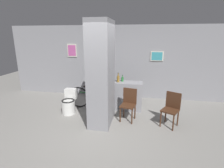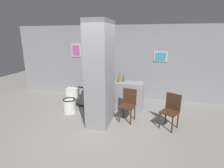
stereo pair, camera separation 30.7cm
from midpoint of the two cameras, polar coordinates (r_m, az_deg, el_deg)
The scene contains 10 objects.
ground_plane at distance 4.43m, azimuth -7.10°, elevation -14.94°, with size 14.00×14.00×0.00m, color gray.
wall_back at distance 6.44m, azimuth -0.60°, elevation 7.18°, with size 8.00×0.09×2.60m.
pillar_center at distance 4.38m, azimuth -5.52°, elevation 3.15°, with size 0.56×0.98×2.60m.
counter_shelf at distance 5.42m, azimuth 2.30°, elevation -3.84°, with size 1.10×0.44×0.88m.
toilet at distance 5.40m, azimuth -15.44°, elevation -6.14°, with size 0.39×0.55×0.69m.
chair_near_pillar at distance 4.74m, azimuth 3.62°, elevation -6.24°, with size 0.44×0.44×0.87m.
chair_by_doorway at distance 4.63m, azimuth 16.98°, elevation -7.49°, with size 0.51×0.51×0.87m.
bicycle at distance 5.53m, azimuth -7.33°, elevation -4.50°, with size 1.70×0.42×0.73m.
bottle_tall at distance 5.26m, azimuth 0.37°, elevation 1.76°, with size 0.08×0.08×0.30m.
bottle_short at distance 5.35m, azimuth 1.78°, elevation 1.65°, with size 0.07×0.07×0.21m.
Camera 1 is at (1.04, -3.66, 2.23)m, focal length 28.00 mm.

